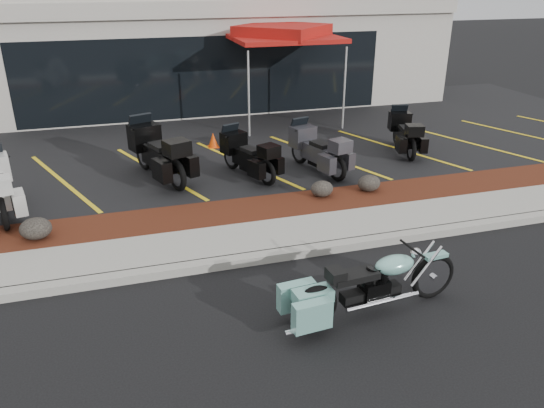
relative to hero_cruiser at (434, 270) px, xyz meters
name	(u,v)px	position (x,y,z in m)	size (l,w,h in m)	color
ground	(327,280)	(-1.34, 0.95, -0.50)	(90.00, 90.00, 0.00)	black
curb	(308,250)	(-1.34, 1.85, -0.42)	(24.00, 0.25, 0.15)	gray
sidewalk	(295,234)	(-1.34, 2.55, -0.42)	(24.00, 1.20, 0.15)	gray
mulch_bed	(277,209)	(-1.34, 3.75, -0.42)	(24.00, 1.20, 0.16)	#34140B
upper_lot	(224,139)	(-1.34, 9.15, -0.42)	(26.00, 9.60, 0.15)	black
dealership_building	(189,47)	(-1.34, 15.42, 1.51)	(18.00, 8.16, 4.00)	#A49D94
boulder_left	(36,229)	(-6.00, 3.56, -0.14)	(0.57, 0.47, 0.40)	black
boulder_mid	(322,189)	(-0.25, 3.94, -0.16)	(0.50, 0.41, 0.35)	black
boulder_right	(369,183)	(0.87, 3.94, -0.15)	(0.51, 0.43, 0.36)	black
hero_cruiser	(434,270)	(0.00, 0.00, 0.00)	(2.82, 0.72, 0.99)	#74B5AA
touring_black_front	(143,142)	(-3.81, 6.84, 0.36)	(2.42, 0.92, 1.41)	black
touring_black_mid	(231,147)	(-1.73, 6.28, 0.23)	(1.98, 0.76, 1.15)	black
touring_grey	(300,141)	(0.01, 6.18, 0.26)	(2.07, 0.79, 1.21)	#302F34
touring_black_rear	(398,125)	(3.21, 6.93, 0.23)	(1.99, 0.76, 1.16)	black
traffic_cone	(213,140)	(-1.84, 8.18, -0.14)	(0.28, 0.28, 0.41)	#CF3C06
popup_canopy	(283,34)	(0.92, 10.49, 2.39)	(3.80, 3.80, 3.02)	silver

